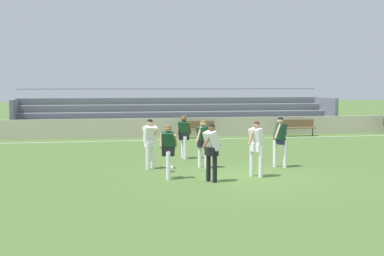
% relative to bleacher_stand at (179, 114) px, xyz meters
% --- Properties ---
extents(ground_plane, '(160.00, 160.00, 0.00)m').
position_rel_bleacher_stand_xyz_m(ground_plane, '(-0.90, -15.64, -1.10)').
color(ground_plane, '#4C6B30').
extents(field_line_sideline, '(44.00, 0.12, 0.01)m').
position_rel_bleacher_stand_xyz_m(field_line_sideline, '(-0.90, -3.98, -1.10)').
color(field_line_sideline, white).
rests_on(field_line_sideline, ground).
extents(sideline_wall, '(48.00, 0.16, 1.02)m').
position_rel_bleacher_stand_xyz_m(sideline_wall, '(-0.90, -2.37, -0.59)').
color(sideline_wall, beige).
rests_on(sideline_wall, ground).
extents(bleacher_stand, '(18.52, 3.52, 2.59)m').
position_rel_bleacher_stand_xyz_m(bleacher_stand, '(0.00, 0.00, 0.00)').
color(bleacher_stand, '#9EA3AD').
rests_on(bleacher_stand, ground).
extents(bench_near_wall_gap, '(1.80, 0.40, 0.90)m').
position_rel_bleacher_stand_xyz_m(bench_near_wall_gap, '(0.41, -3.33, -0.55)').
color(bench_near_wall_gap, brown).
rests_on(bench_near_wall_gap, ground).
extents(bench_near_bin, '(1.80, 0.40, 0.90)m').
position_rel_bleacher_stand_xyz_m(bench_near_bin, '(6.09, -3.33, -0.55)').
color(bench_near_bin, brown).
rests_on(bench_near_bin, ground).
extents(player_white_overlapping, '(0.47, 0.66, 1.66)m').
position_rel_bleacher_stand_xyz_m(player_white_overlapping, '(-3.47, -13.47, -0.11)').
color(player_white_overlapping, white).
rests_on(player_white_overlapping, ground).
extents(player_dark_on_ball, '(0.61, 0.49, 1.62)m').
position_rel_bleacher_stand_xyz_m(player_dark_on_ball, '(-1.70, -13.65, -0.14)').
color(player_dark_on_ball, white).
rests_on(player_dark_on_ball, ground).
extents(player_dark_deep_cover, '(0.57, 0.44, 1.71)m').
position_rel_bleacher_stand_xyz_m(player_dark_deep_cover, '(0.89, -14.02, -0.08)').
color(player_dark_deep_cover, white).
rests_on(player_dark_deep_cover, ground).
extents(player_dark_pressing_high, '(0.58, 0.55, 1.61)m').
position_rel_bleacher_stand_xyz_m(player_dark_pressing_high, '(-3.19, -15.52, -0.15)').
color(player_dark_pressing_high, white).
rests_on(player_dark_pressing_high, ground).
extents(player_dark_dropping_back, '(0.65, 0.50, 1.64)m').
position_rel_bleacher_stand_xyz_m(player_dark_dropping_back, '(-1.87, -11.16, -0.13)').
color(player_dark_dropping_back, white).
rests_on(player_dark_dropping_back, ground).
extents(player_white_challenging, '(0.66, 0.50, 1.70)m').
position_rel_bleacher_stand_xyz_m(player_white_challenging, '(-0.53, -15.73, -0.08)').
color(player_white_challenging, white).
rests_on(player_white_challenging, ground).
extents(player_white_trailing_run, '(0.68, 0.52, 1.69)m').
position_rel_bleacher_stand_xyz_m(player_white_trailing_run, '(-2.07, -16.31, -0.09)').
color(player_white_trailing_run, black).
rests_on(player_white_trailing_run, ground).
extents(soccer_ball, '(0.22, 0.22, 0.22)m').
position_rel_bleacher_stand_xyz_m(soccer_ball, '(-2.93, -14.26, -0.99)').
color(soccer_ball, white).
rests_on(soccer_ball, ground).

